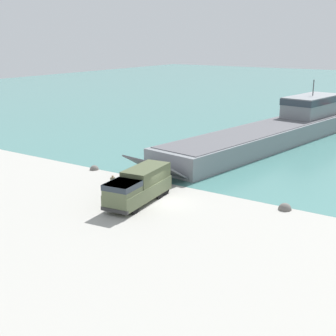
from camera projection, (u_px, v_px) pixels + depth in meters
The scene contains 6 objects.
ground_plane at pixel (166, 202), 42.05m from camera, with size 240.00×240.00×0.00m, color #A8A59E.
landing_craft at pixel (277, 128), 65.15m from camera, with size 12.75×43.18×8.01m.
military_truck at pixel (139, 186), 41.38m from camera, with size 3.43×8.21×2.97m.
soldier_on_ramp at pixel (113, 183), 44.28m from camera, with size 0.43×0.50×1.70m.
shoreline_rock_a at pixel (94, 170), 52.16m from camera, with size 1.00×1.00×1.00m, color #66605B.
shoreline_rock_b at pixel (285, 210), 40.11m from camera, with size 1.15×1.15×1.15m, color #66605B.
Camera 1 is at (22.25, -32.83, 14.30)m, focal length 50.00 mm.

